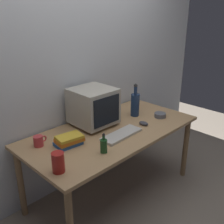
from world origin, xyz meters
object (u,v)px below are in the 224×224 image
(book_stack, at_px, (69,140))
(computer_mouse, at_px, (144,123))
(mug, at_px, (39,141))
(keyboard, at_px, (121,135))
(metal_canister, at_px, (58,162))
(cd_spindle, at_px, (160,115))
(bottle_tall, at_px, (135,104))
(bottle_short, at_px, (104,145))
(crt_monitor, at_px, (93,107))

(book_stack, bearing_deg, computer_mouse, -14.11)
(computer_mouse, height_order, mug, mug)
(keyboard, bearing_deg, metal_canister, -176.73)
(book_stack, bearing_deg, cd_spindle, -10.33)
(metal_canister, bearing_deg, mug, 76.65)
(mug, bearing_deg, bottle_tall, -7.43)
(bottle_short, distance_m, metal_canister, 0.41)
(cd_spindle, bearing_deg, crt_monitor, 150.52)
(keyboard, relative_size, metal_canister, 2.80)
(bottle_tall, bearing_deg, keyboard, -153.76)
(computer_mouse, bearing_deg, crt_monitor, 133.43)
(cd_spindle, bearing_deg, book_stack, 169.67)
(crt_monitor, height_order, cd_spindle, crt_monitor)
(keyboard, distance_m, bottle_short, 0.33)
(crt_monitor, bearing_deg, bottle_short, -123.29)
(crt_monitor, bearing_deg, cd_spindle, -29.48)
(crt_monitor, distance_m, metal_canister, 0.83)
(keyboard, xyz_separation_m, cd_spindle, (0.61, 0.00, 0.01))
(crt_monitor, xyz_separation_m, computer_mouse, (0.34, -0.35, -0.17))
(keyboard, distance_m, mug, 0.72)
(mug, bearing_deg, book_stack, -42.79)
(bottle_tall, xyz_separation_m, cd_spindle, (0.15, -0.22, -0.11))
(keyboard, xyz_separation_m, computer_mouse, (0.33, 0.00, 0.01))
(computer_mouse, height_order, bottle_tall, bottle_tall)
(crt_monitor, bearing_deg, metal_canister, -149.15)
(keyboard, height_order, bottle_tall, bottle_tall)
(crt_monitor, bearing_deg, bottle_tall, -15.67)
(cd_spindle, bearing_deg, computer_mouse, -179.67)
(keyboard, bearing_deg, bottle_short, -164.39)
(bottle_tall, relative_size, book_stack, 1.46)
(bottle_tall, bearing_deg, computer_mouse, -120.18)
(computer_mouse, xyz_separation_m, book_stack, (-0.76, 0.19, 0.03))
(computer_mouse, bearing_deg, mug, 158.46)
(bottle_short, height_order, mug, bottle_short)
(computer_mouse, relative_size, bottle_tall, 0.28)
(bottle_short, relative_size, book_stack, 0.70)
(crt_monitor, xyz_separation_m, cd_spindle, (0.62, -0.35, -0.17))
(book_stack, distance_m, mug, 0.25)
(bottle_tall, bearing_deg, bottle_short, -157.20)
(bottle_short, bearing_deg, crt_monitor, 56.71)
(bottle_tall, bearing_deg, crt_monitor, 164.33)
(computer_mouse, distance_m, metal_canister, 1.05)
(keyboard, bearing_deg, crt_monitor, 90.54)
(bottle_short, relative_size, metal_canister, 1.13)
(bottle_short, bearing_deg, metal_canister, 175.23)
(keyboard, bearing_deg, bottle_tall, 24.35)
(metal_canister, bearing_deg, book_stack, 42.31)
(keyboard, relative_size, book_stack, 1.74)
(cd_spindle, bearing_deg, mug, 163.64)
(keyboard, relative_size, computer_mouse, 4.20)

